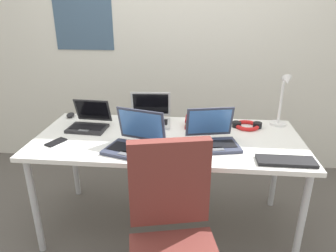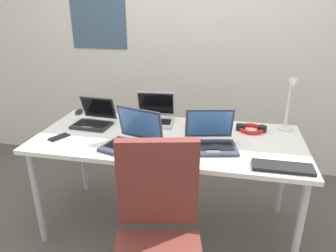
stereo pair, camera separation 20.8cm
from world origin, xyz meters
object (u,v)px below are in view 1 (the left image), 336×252
object	(u,v)px
headphones	(247,125)
book_stack	(198,123)
laptop_near_lamp	(89,123)
pill_bottle	(188,156)
laptop_far_corner	(150,117)
desk_lamp	(282,101)
cell_phone	(56,142)
laptop_front_right	(135,142)
laptop_back_left	(212,138)
computer_mouse	(70,115)
external_keyboard	(286,161)

from	to	relation	value
headphones	book_stack	xyz separation A→B (m)	(-0.36, -0.04, 0.02)
laptop_near_lamp	pill_bottle	xyz separation A→B (m)	(0.74, -0.46, -0.00)
laptop_far_corner	desk_lamp	bearing A→B (deg)	1.29
cell_phone	pill_bottle	world-z (taller)	pill_bottle
laptop_front_right	book_stack	world-z (taller)	laptop_front_right
laptop_near_lamp	laptop_back_left	bearing A→B (deg)	-13.04
cell_phone	headphones	size ratio (longest dim) A/B	0.64
laptop_near_lamp	laptop_front_right	bearing A→B (deg)	-38.27
laptop_far_corner	laptop_front_right	size ratio (longest dim) A/B	0.83
computer_mouse	headphones	world-z (taller)	headphones
laptop_far_corner	pill_bottle	distance (m)	0.68
laptop_back_left	laptop_front_right	distance (m)	0.49
desk_lamp	laptop_near_lamp	xyz separation A→B (m)	(-1.39, -0.17, -0.16)
desk_lamp	pill_bottle	xyz separation A→B (m)	(-0.65, -0.63, -0.16)
desk_lamp	cell_phone	world-z (taller)	desk_lamp
laptop_far_corner	headphones	world-z (taller)	laptop_far_corner
desk_lamp	laptop_far_corner	world-z (taller)	desk_lamp
computer_mouse	book_stack	world-z (taller)	book_stack
laptop_far_corner	computer_mouse	bearing A→B (deg)	174.33
headphones	book_stack	distance (m)	0.36
laptop_far_corner	headphones	bearing A→B (deg)	-1.96
laptop_back_left	laptop_front_right	world-z (taller)	laptop_front_right
laptop_far_corner	pill_bottle	world-z (taller)	laptop_far_corner
desk_lamp	laptop_near_lamp	distance (m)	1.41
computer_mouse	pill_bottle	bearing A→B (deg)	-38.22
external_keyboard	pill_bottle	distance (m)	0.56
laptop_front_right	headphones	bearing A→B (deg)	30.49
book_stack	computer_mouse	bearing A→B (deg)	172.99
pill_bottle	book_stack	size ratio (longest dim) A/B	0.39
computer_mouse	book_stack	xyz separation A→B (m)	(1.02, -0.13, 0.02)
external_keyboard	book_stack	size ratio (longest dim) A/B	1.61
headphones	computer_mouse	bearing A→B (deg)	176.27
desk_lamp	pill_bottle	world-z (taller)	desk_lamp
laptop_back_left	computer_mouse	xyz separation A→B (m)	(-1.11, 0.42, -0.03)
laptop_back_left	computer_mouse	distance (m)	1.19
laptop_front_right	cell_phone	size ratio (longest dim) A/B	2.85
laptop_far_corner	laptop_front_right	xyz separation A→B (m)	(-0.02, -0.46, 0.00)
desk_lamp	laptop_front_right	size ratio (longest dim) A/B	1.03
external_keyboard	computer_mouse	distance (m)	1.64
pill_bottle	laptop_front_right	bearing A→B (deg)	157.40
laptop_back_left	external_keyboard	bearing A→B (deg)	-26.10
external_keyboard	pill_bottle	world-z (taller)	pill_bottle
desk_lamp	headphones	distance (m)	0.30
laptop_front_right	external_keyboard	world-z (taller)	laptop_front_right
desk_lamp	computer_mouse	size ratio (longest dim) A/B	4.17
desk_lamp	external_keyboard	xyz separation A→B (m)	(-0.09, -0.57, -0.19)
laptop_front_right	computer_mouse	size ratio (longest dim) A/B	4.04
laptop_far_corner	pill_bottle	bearing A→B (deg)	-62.69
laptop_front_right	external_keyboard	bearing A→B (deg)	-5.69
desk_lamp	headphones	xyz separation A→B (m)	(-0.24, -0.05, -0.18)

